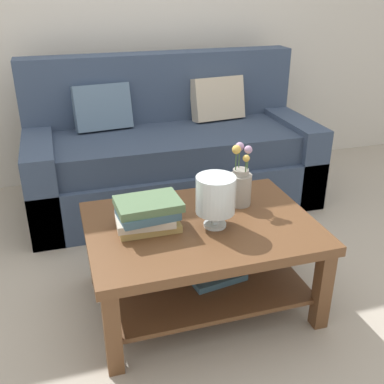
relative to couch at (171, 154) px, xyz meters
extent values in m
plane|color=#ADA393|center=(-0.15, -1.00, -0.36)|extent=(10.00, 10.00, 0.00)
cube|color=beige|center=(-0.15, 0.65, 0.99)|extent=(6.40, 0.12, 2.70)
cube|color=#384760|center=(0.00, -0.07, -0.18)|extent=(2.06, 0.90, 0.36)
cube|color=#324057|center=(0.00, -0.10, 0.10)|extent=(1.82, 0.74, 0.20)
cube|color=#384760|center=(0.00, 0.28, 0.35)|extent=(2.06, 0.20, 0.70)
cube|color=#384760|center=(-0.93, -0.07, -0.06)|extent=(0.20, 0.90, 0.60)
cube|color=#384760|center=(0.93, -0.07, -0.06)|extent=(0.20, 0.90, 0.60)
cube|color=slate|center=(-0.46, 0.14, 0.36)|extent=(0.42, 0.22, 0.34)
cube|color=beige|center=(0.41, 0.14, 0.36)|extent=(0.42, 0.23, 0.34)
cube|color=brown|center=(-0.17, -1.26, 0.08)|extent=(1.11, 0.80, 0.05)
cube|color=brown|center=(-0.67, -1.61, -0.15)|extent=(0.07, 0.07, 0.42)
cube|color=brown|center=(0.33, -1.61, -0.15)|extent=(0.07, 0.07, 0.42)
cube|color=brown|center=(-0.67, -0.92, -0.15)|extent=(0.07, 0.07, 0.42)
cube|color=brown|center=(0.33, -0.92, -0.15)|extent=(0.07, 0.07, 0.42)
cube|color=brown|center=(-0.17, -1.26, -0.22)|extent=(0.99, 0.68, 0.02)
cube|color=#3D6075|center=(-0.10, -1.28, -0.20)|extent=(0.31, 0.24, 0.03)
cube|color=tan|center=(-0.43, -1.25, 0.13)|extent=(0.29, 0.16, 0.04)
cube|color=beige|center=(-0.45, -1.24, 0.16)|extent=(0.28, 0.20, 0.04)
cube|color=#3D6075|center=(-0.43, -1.25, 0.20)|extent=(0.29, 0.22, 0.04)
cube|color=#51704C|center=(-0.43, -1.24, 0.24)|extent=(0.31, 0.23, 0.04)
cylinder|color=silver|center=(-0.12, -1.31, 0.12)|extent=(0.11, 0.11, 0.02)
cylinder|color=silver|center=(-0.12, -1.31, 0.15)|extent=(0.04, 0.04, 0.06)
cylinder|color=silver|center=(-0.12, -1.31, 0.28)|extent=(0.19, 0.19, 0.18)
sphere|color=#3D6075|center=(-0.15, -1.31, 0.24)|extent=(0.05, 0.05, 0.05)
sphere|color=#2D333D|center=(-0.09, -1.29, 0.24)|extent=(0.06, 0.06, 0.06)
cylinder|color=#9E998E|center=(0.09, -1.12, 0.19)|extent=(0.12, 0.12, 0.17)
cylinder|color=#9E998E|center=(0.09, -1.12, 0.29)|extent=(0.08, 0.08, 0.03)
cylinder|color=#426638|center=(0.12, -1.13, 0.35)|extent=(0.01, 0.01, 0.09)
sphere|color=#B28CB7|center=(0.12, -1.13, 0.41)|extent=(0.04, 0.04, 0.04)
cylinder|color=#426638|center=(0.09, -1.09, 0.36)|extent=(0.01, 0.01, 0.10)
sphere|color=#B28CB7|center=(0.09, -1.09, 0.42)|extent=(0.05, 0.05, 0.05)
cylinder|color=#426638|center=(0.06, -1.12, 0.35)|extent=(0.01, 0.01, 0.10)
sphere|color=gold|center=(0.06, -1.12, 0.42)|extent=(0.05, 0.05, 0.05)
cylinder|color=#426638|center=(0.09, -1.16, 0.34)|extent=(0.01, 0.01, 0.06)
sphere|color=gold|center=(0.09, -1.16, 0.38)|extent=(0.04, 0.04, 0.04)
camera|label=1|loc=(-0.79, -3.13, 1.20)|focal=42.81mm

